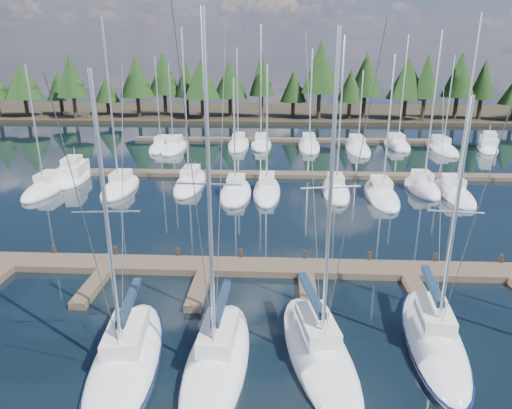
# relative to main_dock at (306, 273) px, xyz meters

# --- Properties ---
(ground) EXTENTS (260.00, 260.00, 0.00)m
(ground) POSITION_rel_main_dock_xyz_m (0.00, 12.64, -0.20)
(ground) COLOR black
(ground) RESTS_ON ground
(far_shore) EXTENTS (220.00, 30.00, 0.60)m
(far_shore) POSITION_rel_main_dock_xyz_m (0.00, 72.64, 0.10)
(far_shore) COLOR #2C2518
(far_shore) RESTS_ON ground
(main_dock) EXTENTS (44.00, 6.13, 0.90)m
(main_dock) POSITION_rel_main_dock_xyz_m (0.00, 0.00, 0.00)
(main_dock) COLOR brown
(main_dock) RESTS_ON ground
(back_docks) EXTENTS (50.00, 21.80, 0.40)m
(back_docks) POSITION_rel_main_dock_xyz_m (0.00, 32.23, -0.00)
(back_docks) COLOR brown
(back_docks) RESTS_ON ground
(front_sailboat_1) EXTENTS (3.80, 9.69, 12.98)m
(front_sailboat_1) POSITION_rel_main_dock_xyz_m (-8.04, -8.58, 0.07)
(front_sailboat_1) COLOR silver
(front_sailboat_1) RESTS_ON ground
(front_sailboat_2) EXTENTS (2.95, 8.98, 14.86)m
(front_sailboat_2) POSITION_rel_main_dock_xyz_m (-4.19, -8.35, 0.10)
(front_sailboat_2) COLOR silver
(front_sailboat_2) RESTS_ON ground
(front_sailboat_3) EXTENTS (4.16, 9.33, 14.31)m
(front_sailboat_3) POSITION_rel_main_dock_xyz_m (0.14, -7.52, 0.09)
(front_sailboat_3) COLOR silver
(front_sailboat_3) RESTS_ON ground
(front_sailboat_4) EXTENTS (3.44, 9.31, 11.96)m
(front_sailboat_4) POSITION_rel_main_dock_xyz_m (5.45, -6.36, 0.07)
(front_sailboat_4) COLOR silver
(front_sailboat_4) RESTS_ON ground
(back_sailboat_rows) EXTENTS (50.46, 32.80, 16.79)m
(back_sailboat_rows) POSITION_rel_main_dock_xyz_m (0.65, 27.48, 0.06)
(back_sailboat_rows) COLOR silver
(back_sailboat_rows) RESTS_ON ground
(motor_yacht_left) EXTENTS (3.67, 8.25, 3.97)m
(motor_yacht_left) POSITION_rel_main_dock_xyz_m (-22.82, 20.38, 0.24)
(motor_yacht_left) COLOR silver
(motor_yacht_left) RESTS_ON ground
(motor_yacht_right) EXTENTS (4.91, 8.33, 3.94)m
(motor_yacht_right) POSITION_rel_main_dock_xyz_m (26.58, 37.98, 0.24)
(motor_yacht_right) COLOR silver
(motor_yacht_right) RESTS_ON ground
(tree_line) EXTENTS (184.16, 11.60, 13.90)m
(tree_line) POSITION_rel_main_dock_xyz_m (0.76, 62.82, 7.34)
(tree_line) COLOR black
(tree_line) RESTS_ON far_shore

